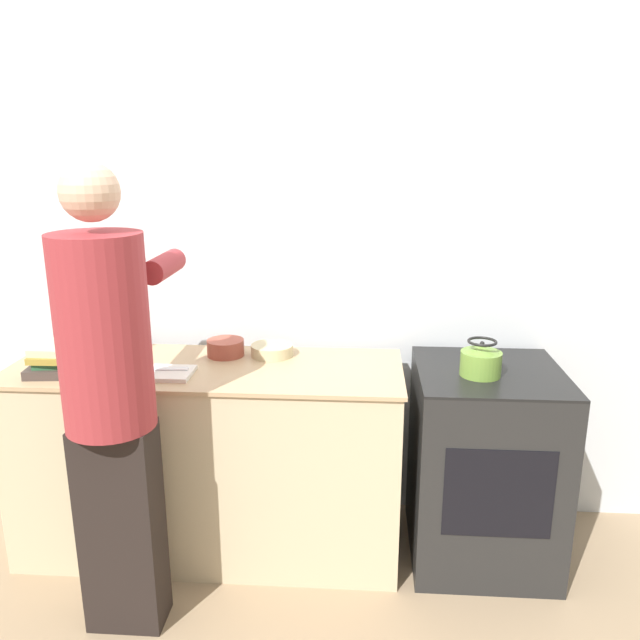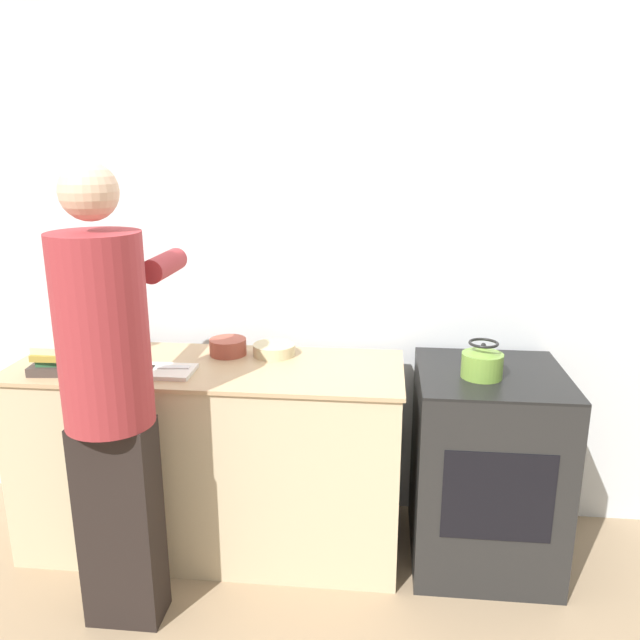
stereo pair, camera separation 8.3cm
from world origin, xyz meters
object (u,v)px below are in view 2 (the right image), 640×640
(cutting_board, at_px, (155,371))
(kettle, at_px, (482,362))
(person, at_px, (109,389))
(canister_jar, at_px, (115,333))
(oven, at_px, (485,466))
(knife, at_px, (160,367))
(bowl_prep, at_px, (228,347))

(cutting_board, relative_size, kettle, 1.92)
(person, height_order, canister_jar, person)
(oven, bearing_deg, person, -159.86)
(oven, bearing_deg, knife, -174.68)
(kettle, bearing_deg, canister_jar, 174.35)
(oven, relative_size, kettle, 5.21)
(cutting_board, bearing_deg, canister_jar, 138.07)
(bowl_prep, height_order, canister_jar, canister_jar)
(cutting_board, relative_size, canister_jar, 1.77)
(oven, height_order, person, person)
(bowl_prep, bearing_deg, kettle, -9.27)
(cutting_board, distance_m, bowl_prep, 0.38)
(person, relative_size, knife, 7.27)
(person, xyz_separation_m, knife, (0.04, 0.41, -0.06))
(bowl_prep, bearing_deg, oven, -5.92)
(kettle, distance_m, bowl_prep, 1.17)
(person, bearing_deg, cutting_board, 86.06)
(person, bearing_deg, knife, 84.34)
(oven, distance_m, person, 1.67)
(knife, height_order, bowl_prep, bowl_prep)
(canister_jar, bearing_deg, kettle, -5.65)
(cutting_board, xyz_separation_m, knife, (0.01, 0.02, 0.01))
(cutting_board, relative_size, bowl_prep, 1.94)
(cutting_board, bearing_deg, bowl_prep, 47.59)
(cutting_board, bearing_deg, person, -93.94)
(oven, distance_m, kettle, 0.53)
(kettle, bearing_deg, knife, -177.01)
(person, distance_m, canister_jar, 0.70)
(cutting_board, height_order, kettle, kettle)
(cutting_board, bearing_deg, knife, 53.61)
(knife, xyz_separation_m, canister_jar, (-0.30, 0.24, 0.07))
(oven, bearing_deg, kettle, -132.78)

